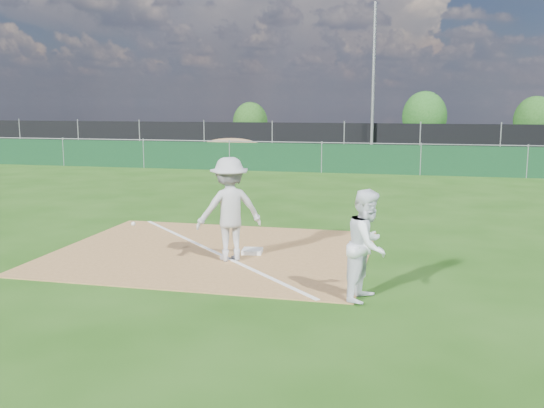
{
  "coord_description": "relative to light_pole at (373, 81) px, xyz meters",
  "views": [
    {
      "loc": [
        3.78,
        -9.91,
        2.88
      ],
      "look_at": [
        1.2,
        1.0,
        1.0
      ],
      "focal_mm": 40.0,
      "sensor_mm": 36.0,
      "label": 1
    }
  ],
  "objects": [
    {
      "name": "infield_dirt",
      "position": [
        -1.5,
        -21.7,
        -3.99
      ],
      "size": [
        6.0,
        5.0,
        0.02
      ],
      "primitive_type": "cube",
      "color": "olive",
      "rests_on": "ground"
    },
    {
      "name": "light_pole",
      "position": [
        0.0,
        0.0,
        0.0
      ],
      "size": [
        0.16,
        0.16,
        8.0
      ],
      "primitive_type": "cylinder",
      "color": "slate",
      "rests_on": "ground"
    },
    {
      "name": "car_right",
      "position": [
        2.4,
        5.8,
        -3.38
      ],
      "size": [
        4.47,
        2.72,
        1.21
      ],
      "primitive_type": "imported",
      "rotation": [
        0.0,
        0.0,
        1.83
      ],
      "color": "black",
      "rests_on": "parking_lot"
    },
    {
      "name": "parking_lot",
      "position": [
        -1.5,
        5.3,
        -4.0
      ],
      "size": [
        46.0,
        9.0,
        0.01
      ],
      "primitive_type": "cube",
      "color": "black",
      "rests_on": "ground"
    },
    {
      "name": "car_mid",
      "position": [
        -2.79,
        5.6,
        -3.28
      ],
      "size": [
        4.57,
        2.9,
        1.42
      ],
      "primitive_type": "imported",
      "rotation": [
        0.0,
        0.0,
        1.92
      ],
      "color": "black",
      "rests_on": "parking_lot"
    },
    {
      "name": "foul_line",
      "position": [
        -1.5,
        -21.7,
        -3.98
      ],
      "size": [
        5.01,
        5.01,
        0.01
      ],
      "primitive_type": "cube",
      "rotation": [
        0.0,
        0.0,
        0.79
      ],
      "color": "white",
      "rests_on": "infield_dirt"
    },
    {
      "name": "tree_left",
      "position": [
        -9.29,
        9.46,
        -2.49
      ],
      "size": [
        2.47,
        2.47,
        2.93
      ],
      "color": "#382316",
      "rests_on": "ground"
    },
    {
      "name": "runner",
      "position": [
        1.65,
        -23.89,
        -3.18
      ],
      "size": [
        0.81,
        0.94,
        1.65
      ],
      "primitive_type": "imported",
      "rotation": [
        0.0,
        0.0,
        1.31
      ],
      "color": "white",
      "rests_on": "ground"
    },
    {
      "name": "tree_mid",
      "position": [
        2.82,
        12.24,
        -2.09
      ],
      "size": [
        3.12,
        3.12,
        3.7
      ],
      "color": "#382316",
      "rests_on": "ground"
    },
    {
      "name": "green_fence",
      "position": [
        -1.5,
        -7.7,
        -3.4
      ],
      "size": [
        44.0,
        0.05,
        1.2
      ],
      "primitive_type": "cube",
      "color": "black",
      "rests_on": "ground"
    },
    {
      "name": "dirt_mound",
      "position": [
        -6.5,
        -4.2,
        -3.42
      ],
      "size": [
        3.38,
        2.6,
        1.17
      ],
      "primitive_type": "ellipsoid",
      "color": "#967048",
      "rests_on": "ground"
    },
    {
      "name": "play_at_first",
      "position": [
        -0.98,
        -22.23,
        -3.03
      ],
      "size": [
        2.49,
        1.25,
        1.89
      ],
      "color": "silver",
      "rests_on": "infield_dirt"
    },
    {
      "name": "first_base",
      "position": [
        -0.7,
        -21.67,
        -3.94
      ],
      "size": [
        0.42,
        0.42,
        0.08
      ],
      "primitive_type": "cube",
      "rotation": [
        0.0,
        0.0,
        0.12
      ],
      "color": "silver",
      "rests_on": "infield_dirt"
    },
    {
      "name": "car_left",
      "position": [
        -8.78,
        3.87,
        -3.3
      ],
      "size": [
        4.36,
        2.89,
        1.38
      ],
      "primitive_type": "imported",
      "rotation": [
        0.0,
        0.0,
        1.23
      ],
      "color": "#9A9CA1",
      "rests_on": "parking_lot"
    },
    {
      "name": "ground",
      "position": [
        -1.5,
        -12.7,
        -4.0
      ],
      "size": [
        90.0,
        90.0,
        0.0
      ],
      "primitive_type": "plane",
      "color": "#1E490F",
      "rests_on": "ground"
    },
    {
      "name": "tree_right",
      "position": [
        10.02,
        11.24,
        -2.29
      ],
      "size": [
        2.81,
        2.81,
        3.33
      ],
      "color": "#382316",
      "rests_on": "ground"
    },
    {
      "name": "black_fence",
      "position": [
        -1.5,
        0.3,
        -3.1
      ],
      "size": [
        46.0,
        0.04,
        1.8
      ],
      "primitive_type": "cube",
      "color": "black",
      "rests_on": "ground"
    }
  ]
}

